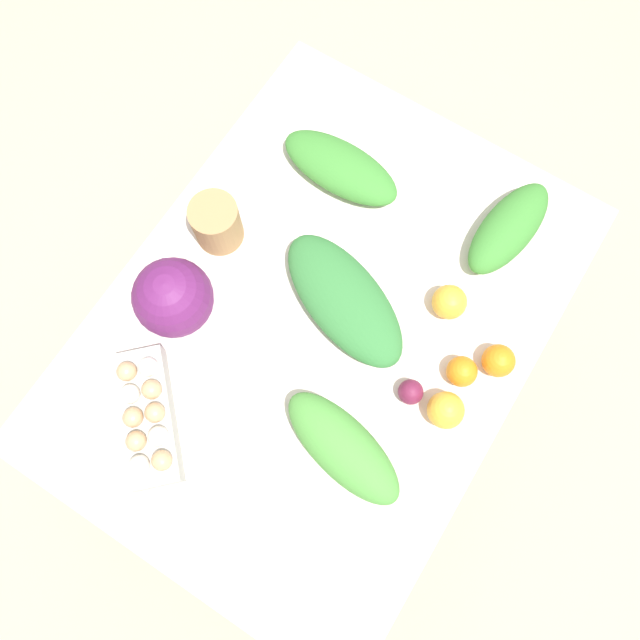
{
  "coord_description": "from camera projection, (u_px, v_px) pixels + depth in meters",
  "views": [
    {
      "loc": [
        -0.33,
        -0.21,
        2.11
      ],
      "look_at": [
        0.0,
        0.0,
        0.76
      ],
      "focal_mm": 35.0,
      "sensor_mm": 36.0,
      "label": 1
    }
  ],
  "objects": [
    {
      "name": "orange_0",
      "position": [
        462.0,
        371.0,
        1.36
      ],
      "size": [
        0.07,
        0.07,
        0.07
      ],
      "primitive_type": "sphere",
      "color": "orange",
      "rests_on": "dining_table"
    },
    {
      "name": "beet_root",
      "position": [
        411.0,
        392.0,
        1.35
      ],
      "size": [
        0.06,
        0.06,
        0.06
      ],
      "primitive_type": "sphere",
      "color": "maroon",
      "rests_on": "dining_table"
    },
    {
      "name": "orange_3",
      "position": [
        498.0,
        361.0,
        1.36
      ],
      "size": [
        0.07,
        0.07,
        0.07
      ],
      "primitive_type": "sphere",
      "color": "orange",
      "rests_on": "dining_table"
    },
    {
      "name": "egg_carton",
      "position": [
        148.0,
        417.0,
        1.32
      ],
      "size": [
        0.28,
        0.28,
        0.09
      ],
      "rotation": [
        0.0,
        0.0,
        3.92
      ],
      "color": "#B7B7B2",
      "rests_on": "dining_table"
    },
    {
      "name": "greens_bunch_kale",
      "position": [
        509.0,
        228.0,
        1.45
      ],
      "size": [
        0.29,
        0.15,
        0.08
      ],
      "primitive_type": "ellipsoid",
      "rotation": [
        0.0,
        0.0,
        6.16
      ],
      "color": "#3D8433",
      "rests_on": "dining_table"
    },
    {
      "name": "cabbage_purple",
      "position": [
        173.0,
        298.0,
        1.35
      ],
      "size": [
        0.18,
        0.18,
        0.18
      ],
      "primitive_type": "sphere",
      "color": "#601E5B",
      "rests_on": "dining_table"
    },
    {
      "name": "paper_bag",
      "position": [
        217.0,
        223.0,
        1.43
      ],
      "size": [
        0.11,
        0.11,
        0.12
      ],
      "primitive_type": "cylinder",
      "color": "#A87F51",
      "rests_on": "dining_table"
    },
    {
      "name": "greens_bunch_beet_tops",
      "position": [
        343.0,
        447.0,
        1.3
      ],
      "size": [
        0.19,
        0.32,
        0.09
      ],
      "primitive_type": "ellipsoid",
      "rotation": [
        0.0,
        0.0,
        4.49
      ],
      "color": "#4C933D",
      "rests_on": "dining_table"
    },
    {
      "name": "orange_1",
      "position": [
        449.0,
        302.0,
        1.4
      ],
      "size": [
        0.08,
        0.08,
        0.08
      ],
      "primitive_type": "sphere",
      "color": "#F9A833",
      "rests_on": "dining_table"
    },
    {
      "name": "greens_bunch_chard",
      "position": [
        344.0,
        299.0,
        1.4
      ],
      "size": [
        0.29,
        0.4,
        0.08
      ],
      "primitive_type": "ellipsoid",
      "rotation": [
        0.0,
        0.0,
        4.33
      ],
      "color": "#337538",
      "rests_on": "dining_table"
    },
    {
      "name": "dining_table",
      "position": [
        320.0,
        334.0,
        1.52
      ],
      "size": [
        1.25,
        0.92,
        0.74
      ],
      "color": "silver",
      "rests_on": "ground_plane"
    },
    {
      "name": "ground_plane",
      "position": [
        320.0,
        382.0,
        2.14
      ],
      "size": [
        8.0,
        8.0,
        0.0
      ],
      "primitive_type": "plane",
      "color": "#C6B289"
    },
    {
      "name": "greens_bunch_scallion",
      "position": [
        340.0,
        168.0,
        1.5
      ],
      "size": [
        0.14,
        0.31,
        0.07
      ],
      "primitive_type": "ellipsoid",
      "rotation": [
        0.0,
        0.0,
        4.7
      ],
      "color": "#3D8433",
      "rests_on": "dining_table"
    },
    {
      "name": "orange_2",
      "position": [
        446.0,
        410.0,
        1.33
      ],
      "size": [
        0.08,
        0.08,
        0.08
      ],
      "primitive_type": "sphere",
      "color": "#F9A833",
      "rests_on": "dining_table"
    }
  ]
}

